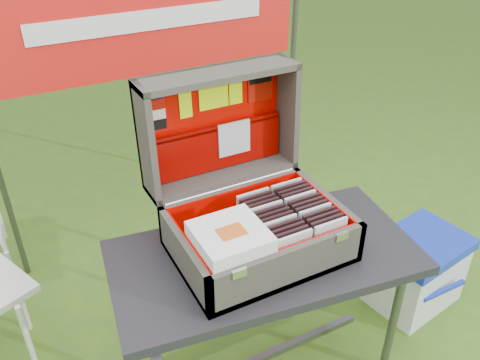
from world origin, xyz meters
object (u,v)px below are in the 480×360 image
table (262,320)px  cooler (416,270)px  suitcase (252,176)px  cardboard_box (326,239)px

table → cooler: table is taller
suitcase → cardboard_box: 1.17m
suitcase → cardboard_box: (0.70, 0.41, -0.84)m
table → cooler: size_ratio=2.56×
suitcase → cardboard_box: size_ratio=1.74×
table → suitcase: 0.66m
cardboard_box → suitcase: bearing=-167.5°
table → suitcase: suitcase is taller
table → cardboard_box: 0.86m
suitcase → cooler: 1.25m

